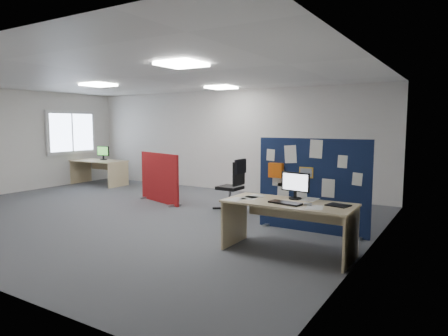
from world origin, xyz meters
The scene contains 18 objects.
floor centered at (0.00, 0.00, 0.00)m, with size 9.00×9.00×0.00m, color #53565B.
ceiling centered at (0.00, 0.00, 2.70)m, with size 9.00×7.00×0.02m, color white.
wall_back centered at (0.00, 3.50, 1.35)m, with size 9.00×0.02×2.70m, color silver.
wall_left centered at (-4.50, 0.00, 1.35)m, with size 0.02×7.00×2.70m, color silver.
wall_right centered at (4.50, 0.00, 1.35)m, with size 0.02×7.00×2.70m, color silver.
window centered at (-4.44, 2.00, 1.55)m, with size 0.06×1.70×1.30m.
ceiling_lights centered at (0.33, 0.67, 2.67)m, with size 4.10×4.10×0.04m.
navy_divider centered at (3.46, 0.58, 0.79)m, with size 1.90×0.30×1.56m.
main_desk centered at (3.58, -0.64, 0.56)m, with size 1.78×0.79×0.73m.
monitor_main centered at (3.58, -0.43, 0.95)m, with size 0.44×0.18×0.39m.
keyboard centered at (3.59, -0.82, 0.74)m, with size 0.45×0.18×0.03m, color black.
mouse centered at (3.89, -0.77, 0.74)m, with size 0.10×0.06×0.03m, color gray.
paper_tray centered at (4.24, -0.59, 0.74)m, with size 0.28×0.22×0.01m, color black.
red_divider centered at (-0.38, 1.21, 0.56)m, with size 1.46×0.51×1.14m.
second_desk centered at (-3.68, 2.36, 0.56)m, with size 1.68×0.84×0.73m.
monitor_second centered at (-3.66, 2.48, 0.96)m, with size 0.45×0.20×0.41m.
office_chair centered at (1.55, 1.33, 0.60)m, with size 0.68×0.71×1.06m.
desk_papers centered at (3.32, -0.67, 0.73)m, with size 1.41×0.86×0.00m.
Camera 1 is at (5.66, -5.76, 1.80)m, focal length 32.00 mm.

